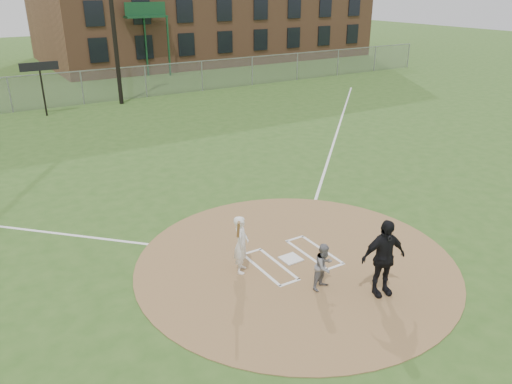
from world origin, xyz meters
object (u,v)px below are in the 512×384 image
home_plate (291,259)px  umpire (383,258)px  catcher (324,266)px  batter_at_plate (241,244)px

home_plate → umpire: bearing=-69.5°
catcher → umpire: (1.00, -0.89, 0.36)m
home_plate → umpire: 2.70m
home_plate → batter_at_plate: (-1.41, 0.19, 0.76)m
catcher → umpire: umpire is taller
catcher → batter_at_plate: bearing=111.7°
home_plate → batter_at_plate: size_ratio=0.28×
umpire → batter_at_plate: (-2.30, 2.57, -0.18)m
home_plate → catcher: 1.60m
catcher → batter_at_plate: 2.13m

